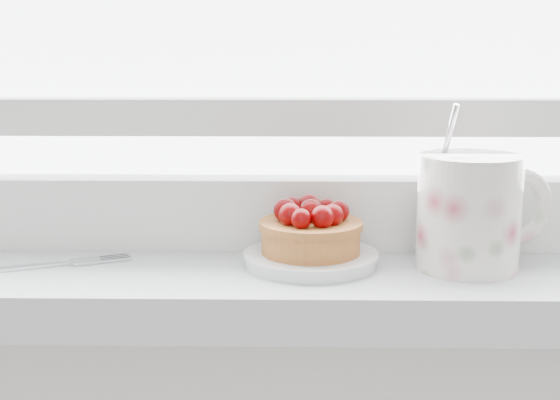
{
  "coord_description": "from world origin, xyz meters",
  "views": [
    {
      "loc": [
        -0.01,
        1.21,
        1.14
      ],
      "look_at": [
        -0.02,
        1.88,
        1.0
      ],
      "focal_mm": 50.0,
      "sensor_mm": 36.0,
      "label": 1
    }
  ],
  "objects_px": {
    "raspberry_tart": "(311,229)",
    "fork": "(36,266)",
    "saucer": "(311,259)",
    "floral_mug": "(472,210)"
  },
  "relations": [
    {
      "from": "saucer",
      "to": "fork",
      "type": "xyz_separation_m",
      "value": [
        -0.25,
        -0.01,
        -0.0
      ]
    },
    {
      "from": "saucer",
      "to": "floral_mug",
      "type": "bearing_deg",
      "value": -2.38
    },
    {
      "from": "saucer",
      "to": "floral_mug",
      "type": "xyz_separation_m",
      "value": [
        0.14,
        -0.01,
        0.05
      ]
    },
    {
      "from": "raspberry_tart",
      "to": "fork",
      "type": "distance_m",
      "value": 0.25
    },
    {
      "from": "saucer",
      "to": "fork",
      "type": "relative_size",
      "value": 0.76
    },
    {
      "from": "raspberry_tart",
      "to": "floral_mug",
      "type": "bearing_deg",
      "value": -2.44
    },
    {
      "from": "saucer",
      "to": "raspberry_tart",
      "type": "bearing_deg",
      "value": 147.49
    },
    {
      "from": "fork",
      "to": "raspberry_tart",
      "type": "bearing_deg",
      "value": 3.03
    },
    {
      "from": "saucer",
      "to": "raspberry_tart",
      "type": "relative_size",
      "value": 1.31
    },
    {
      "from": "floral_mug",
      "to": "fork",
      "type": "bearing_deg",
      "value": -178.97
    }
  ]
}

